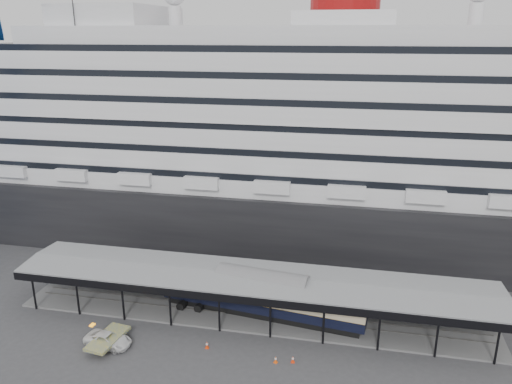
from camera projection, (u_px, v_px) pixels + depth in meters
ground at (243, 339)px, 54.75m from camera, size 200.00×200.00×0.00m
cruise_ship at (288, 123)px, 78.91m from camera, size 130.00×30.00×43.90m
platform_canopy at (252, 297)px, 58.68m from camera, size 56.00×9.18×5.30m
port_truck at (108, 340)px, 53.32m from camera, size 5.40×3.01×1.43m
pullman_carriage at (262, 294)px, 58.30m from camera, size 24.56×6.31×23.91m
traffic_cone_left at (207, 345)px, 52.99m from camera, size 0.45×0.45×0.81m
traffic_cone_mid at (276, 359)px, 50.68m from camera, size 0.50×0.50×0.74m
traffic_cone_right at (293, 359)px, 50.71m from camera, size 0.42×0.42×0.75m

